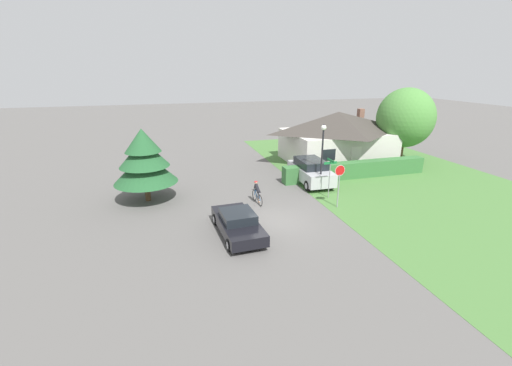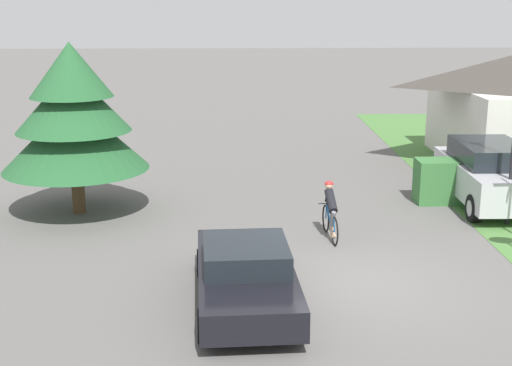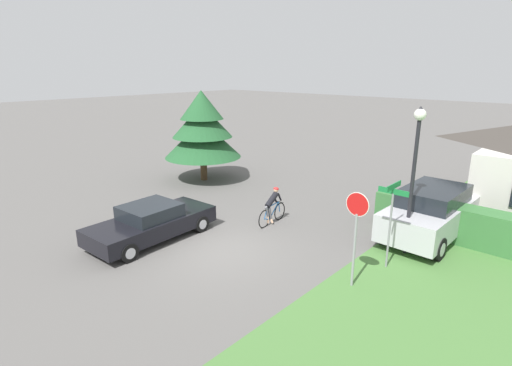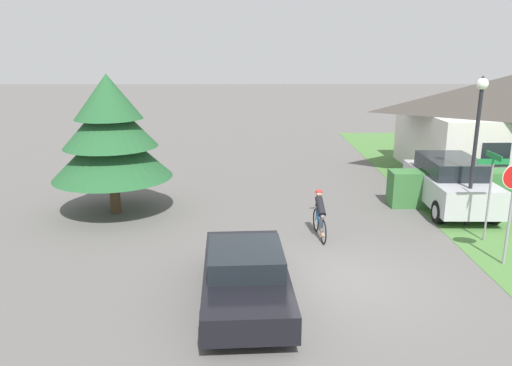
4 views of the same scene
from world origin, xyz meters
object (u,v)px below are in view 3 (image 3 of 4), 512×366
at_px(street_name_sign, 392,210).
at_px(sedan_left_lane, 152,223).
at_px(stop_sign, 356,222).
at_px(conifer_tall_near, 202,129).
at_px(cyclist, 272,207).
at_px(parked_suv_right, 431,212).
at_px(street_lamp, 415,155).

bearing_deg(street_name_sign, sedan_left_lane, -153.13).
height_order(stop_sign, conifer_tall_near, conifer_tall_near).
relative_size(cyclist, parked_suv_right, 0.36).
relative_size(stop_sign, conifer_tall_near, 0.57).
bearing_deg(stop_sign, parked_suv_right, -95.09).
bearing_deg(cyclist, sedan_left_lane, 146.21).
distance_m(sedan_left_lane, conifer_tall_near, 8.00).
distance_m(cyclist, street_lamp, 5.51).
relative_size(parked_suv_right, street_lamp, 1.01).
distance_m(stop_sign, street_name_sign, 1.67).
relative_size(sedan_left_lane, parked_suv_right, 0.96).
distance_m(cyclist, stop_sign, 5.12).
distance_m(parked_suv_right, conifer_tall_near, 11.73).
distance_m(cyclist, parked_suv_right, 5.64).
bearing_deg(parked_suv_right, street_lamp, 178.11).
xyz_separation_m(street_name_sign, conifer_tall_near, (-11.46, 2.74, 0.90)).
relative_size(sedan_left_lane, cyclist, 2.62).
height_order(cyclist, street_name_sign, street_name_sign).
bearing_deg(sedan_left_lane, conifer_tall_near, 32.93).
xyz_separation_m(street_lamp, street_name_sign, (-0.03, -1.30, -1.40)).
xyz_separation_m(sedan_left_lane, parked_suv_right, (7.07, 6.66, 0.29)).
bearing_deg(street_name_sign, street_lamp, 88.60).
bearing_deg(parked_suv_right, sedan_left_lane, 134.45).
distance_m(parked_suv_right, street_lamp, 2.95).
bearing_deg(stop_sign, conifer_tall_near, -22.12).
height_order(sedan_left_lane, stop_sign, stop_sign).
xyz_separation_m(parked_suv_right, conifer_tall_near, (-11.59, -0.40, 1.81)).
bearing_deg(street_lamp, stop_sign, -95.17).
height_order(cyclist, street_lamp, street_lamp).
distance_m(stop_sign, street_lamp, 3.26).
height_order(cyclist, conifer_tall_near, conifer_tall_near).
relative_size(sedan_left_lane, street_lamp, 0.97).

